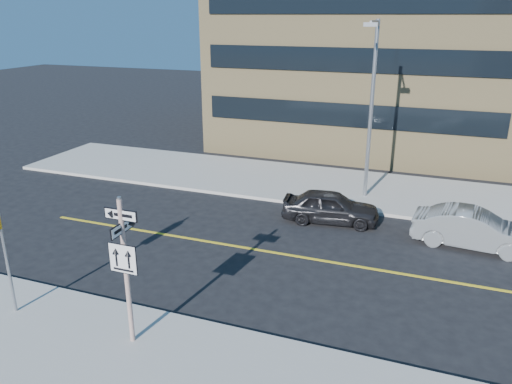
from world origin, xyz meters
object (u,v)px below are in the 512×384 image
at_px(sign_pole, 125,263).
at_px(streetlight_a, 371,100).
at_px(parked_car_a, 330,207).
at_px(parked_car_b, 473,229).

distance_m(sign_pole, streetlight_a, 14.05).
distance_m(parked_car_a, streetlight_a, 5.23).
bearing_deg(parked_car_b, sign_pole, 143.30).
bearing_deg(parked_car_b, streetlight_a, 56.85).
distance_m(parked_car_b, streetlight_a, 7.15).
bearing_deg(parked_car_a, parked_car_b, -102.14).
xyz_separation_m(sign_pole, streetlight_a, (4.00, 13.27, 2.32)).
xyz_separation_m(parked_car_b, streetlight_a, (-4.63, 3.66, 4.03)).
bearing_deg(streetlight_a, parked_car_a, -106.48).
bearing_deg(parked_car_a, streetlight_a, -23.32).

